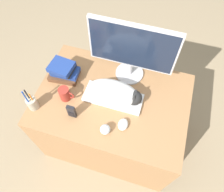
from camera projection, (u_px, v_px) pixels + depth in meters
name	position (u px, v px, depth m)	size (l,w,h in m)	color
ground_plane	(100.00, 172.00, 2.02)	(12.00, 12.00, 0.00)	#998466
desk	(112.00, 119.00, 1.90)	(1.11, 0.78, 0.72)	#9E7047
keyboard	(113.00, 98.00, 1.58)	(0.43, 0.17, 0.02)	silver
cat	(116.00, 92.00, 1.51)	(0.39, 0.18, 0.13)	white
monitor	(132.00, 49.00, 1.47)	(0.60, 0.22, 0.49)	#B7B7BC
computer_mouse	(123.00, 124.00, 1.46)	(0.07, 0.09, 0.04)	silver
coffee_mug	(65.00, 94.00, 1.55)	(0.11, 0.08, 0.11)	#9E2D23
pen_cup	(32.00, 103.00, 1.51)	(0.07, 0.07, 0.22)	#B2A893
baseball	(105.00, 129.00, 1.43)	(0.07, 0.07, 0.07)	silver
phone	(72.00, 112.00, 1.47)	(0.06, 0.03, 0.12)	black
book_stack	(64.00, 71.00, 1.64)	(0.23, 0.17, 0.15)	brown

